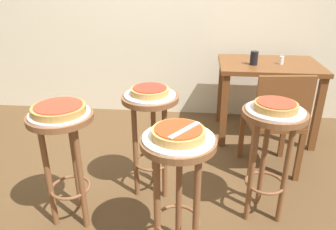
# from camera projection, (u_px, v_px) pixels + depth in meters

# --- Properties ---
(ground_plane) EXTENTS (6.00, 6.00, 0.00)m
(ground_plane) POSITION_uv_depth(u_px,v_px,m) (145.00, 198.00, 2.32)
(ground_plane) COLOR brown
(stool_foreground) EXTENTS (0.38, 0.38, 0.75)m
(stool_foreground) POSITION_uv_depth(u_px,v_px,m) (178.00, 174.00, 1.63)
(stool_foreground) COLOR brown
(stool_foreground) RESTS_ON ground_plane
(serving_plate_foreground) EXTENTS (0.35, 0.35, 0.01)m
(serving_plate_foreground) POSITION_uv_depth(u_px,v_px,m) (178.00, 138.00, 1.55)
(serving_plate_foreground) COLOR white
(serving_plate_foreground) RESTS_ON stool_foreground
(pizza_foreground) EXTENTS (0.26, 0.26, 0.05)m
(pizza_foreground) POSITION_uv_depth(u_px,v_px,m) (178.00, 133.00, 1.54)
(pizza_foreground) COLOR tan
(pizza_foreground) RESTS_ON serving_plate_foreground
(stool_middle) EXTENTS (0.38, 0.38, 0.75)m
(stool_middle) POSITION_uv_depth(u_px,v_px,m) (64.00, 146.00, 1.90)
(stool_middle) COLOR brown
(stool_middle) RESTS_ON ground_plane
(serving_plate_middle) EXTENTS (0.35, 0.35, 0.01)m
(serving_plate_middle) POSITION_uv_depth(u_px,v_px,m) (60.00, 113.00, 1.82)
(serving_plate_middle) COLOR silver
(serving_plate_middle) RESTS_ON stool_middle
(pizza_middle) EXTENTS (0.30, 0.30, 0.05)m
(pizza_middle) POSITION_uv_depth(u_px,v_px,m) (59.00, 109.00, 1.81)
(pizza_middle) COLOR #B78442
(pizza_middle) RESTS_ON serving_plate_middle
(stool_leftside) EXTENTS (0.38, 0.38, 0.75)m
(stool_leftside) POSITION_uv_depth(u_px,v_px,m) (271.00, 142.00, 1.95)
(stool_leftside) COLOR brown
(stool_leftside) RESTS_ON ground_plane
(serving_plate_leftside) EXTENTS (0.34, 0.34, 0.01)m
(serving_plate_leftside) POSITION_uv_depth(u_px,v_px,m) (275.00, 110.00, 1.86)
(serving_plate_leftside) COLOR silver
(serving_plate_leftside) RESTS_ON stool_leftside
(pizza_leftside) EXTENTS (0.25, 0.25, 0.05)m
(pizza_leftside) POSITION_uv_depth(u_px,v_px,m) (276.00, 106.00, 1.85)
(pizza_leftside) COLOR #B78442
(pizza_leftside) RESTS_ON serving_plate_leftside
(stool_rear) EXTENTS (0.38, 0.38, 0.75)m
(stool_rear) POSITION_uv_depth(u_px,v_px,m) (151.00, 124.00, 2.18)
(stool_rear) COLOR brown
(stool_rear) RESTS_ON ground_plane
(serving_plate_rear) EXTENTS (0.34, 0.34, 0.01)m
(serving_plate_rear) POSITION_uv_depth(u_px,v_px,m) (150.00, 95.00, 2.10)
(serving_plate_rear) COLOR silver
(serving_plate_rear) RESTS_ON stool_rear
(pizza_rear) EXTENTS (0.25, 0.25, 0.05)m
(pizza_rear) POSITION_uv_depth(u_px,v_px,m) (150.00, 91.00, 2.09)
(pizza_rear) COLOR tan
(pizza_rear) RESTS_ON serving_plate_rear
(dining_table) EXTENTS (0.92, 0.66, 0.73)m
(dining_table) POSITION_uv_depth(u_px,v_px,m) (268.00, 76.00, 3.01)
(dining_table) COLOR brown
(dining_table) RESTS_ON ground_plane
(cup_near_edge) EXTENTS (0.07, 0.07, 0.12)m
(cup_near_edge) POSITION_uv_depth(u_px,v_px,m) (254.00, 58.00, 2.88)
(cup_near_edge) COLOR black
(cup_near_edge) RESTS_ON dining_table
(condiment_shaker) EXTENTS (0.04, 0.04, 0.07)m
(condiment_shaker) POSITION_uv_depth(u_px,v_px,m) (281.00, 60.00, 2.91)
(condiment_shaker) COLOR white
(condiment_shaker) RESTS_ON dining_table
(wooden_chair) EXTENTS (0.44, 0.44, 0.85)m
(wooden_chair) POSITION_uv_depth(u_px,v_px,m) (275.00, 120.00, 2.44)
(wooden_chair) COLOR brown
(wooden_chair) RESTS_ON ground_plane
(pizza_server_knife) EXTENTS (0.15, 0.19, 0.01)m
(pizza_server_knife) POSITION_uv_depth(u_px,v_px,m) (185.00, 130.00, 1.50)
(pizza_server_knife) COLOR silver
(pizza_server_knife) RESTS_ON pizza_foreground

